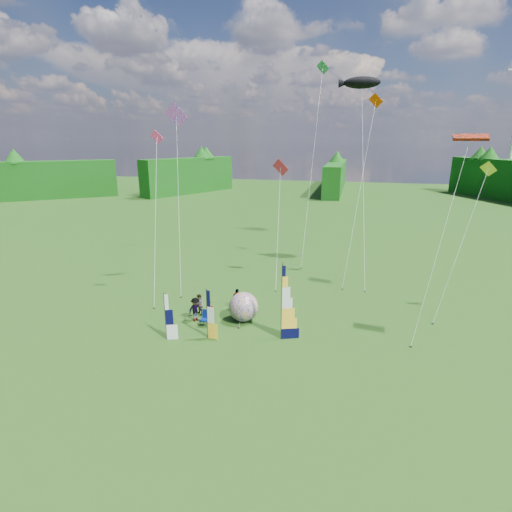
% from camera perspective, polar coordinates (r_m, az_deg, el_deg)
% --- Properties ---
extents(ground, '(220.00, 220.00, 0.00)m').
position_cam_1_polar(ground, '(25.18, 0.03, -14.82)').
color(ground, '#344E1D').
rests_on(ground, ground).
extents(treeline_ring, '(210.00, 210.00, 8.00)m').
position_cam_1_polar(treeline_ring, '(23.35, 0.03, -6.40)').
color(treeline_ring, '#114B11').
rests_on(treeline_ring, ground).
extents(feather_banner_main, '(1.36, 0.58, 5.23)m').
position_cam_1_polar(feather_banner_main, '(26.56, 3.67, -6.77)').
color(feather_banner_main, black).
rests_on(feather_banner_main, ground).
extents(side_banner_left, '(0.98, 0.24, 3.50)m').
position_cam_1_polar(side_banner_left, '(27.19, -7.00, -8.29)').
color(side_banner_left, yellow).
rests_on(side_banner_left, ground).
extents(side_banner_far, '(0.95, 0.42, 3.28)m').
position_cam_1_polar(side_banner_far, '(27.49, -12.84, -8.56)').
color(side_banner_far, white).
rests_on(side_banner_far, ground).
extents(bol_inflatable, '(2.54, 2.54, 2.20)m').
position_cam_1_polar(bol_inflatable, '(29.77, -1.80, -7.27)').
color(bol_inflatable, '#1F1598').
rests_on(bol_inflatable, ground).
extents(spectator_a, '(0.68, 0.62, 1.56)m').
position_cam_1_polar(spectator_a, '(30.04, -6.65, -7.82)').
color(spectator_a, '#66594C').
rests_on(spectator_a, ground).
extents(spectator_b, '(0.89, 0.80, 1.66)m').
position_cam_1_polar(spectator_b, '(31.08, -8.10, -6.92)').
color(spectator_b, '#66594C').
rests_on(spectator_b, ground).
extents(spectator_c, '(1.06, 1.21, 1.83)m').
position_cam_1_polar(spectator_c, '(30.12, -8.64, -7.56)').
color(spectator_c, '#66594C').
rests_on(spectator_c, ground).
extents(spectator_d, '(1.08, 0.80, 1.71)m').
position_cam_1_polar(spectator_d, '(31.82, -2.70, -6.16)').
color(spectator_d, '#66594C').
rests_on(spectator_d, ground).
extents(camp_chair, '(0.73, 0.73, 1.16)m').
position_cam_1_polar(camp_chair, '(29.39, -7.31, -8.85)').
color(camp_chair, '#021251').
rests_on(camp_chair, ground).
extents(kite_whale, '(6.17, 17.13, 20.71)m').
position_cam_1_polar(kite_whale, '(41.05, 15.17, 12.08)').
color(kite_whale, black).
rests_on(kite_whale, ground).
extents(kite_rainbow_delta, '(9.10, 11.91, 16.95)m').
position_cam_1_polar(kite_rainbow_delta, '(36.36, -11.08, 8.87)').
color(kite_rainbow_delta, red).
rests_on(kite_rainbow_delta, ground).
extents(kite_parafoil, '(9.61, 10.82, 15.27)m').
position_cam_1_polar(kite_parafoil, '(28.50, 25.13, 3.89)').
color(kite_parafoil, '#B91D00').
rests_on(kite_parafoil, ground).
extents(small_kite_red, '(6.96, 11.47, 11.77)m').
position_cam_1_polar(small_kite_red, '(37.84, 3.21, 5.45)').
color(small_kite_red, red).
rests_on(small_kite_red, ground).
extents(small_kite_orange, '(6.76, 10.93, 17.74)m').
position_cam_1_polar(small_kite_orange, '(38.71, 14.64, 9.68)').
color(small_kite_orange, '#FF4800').
rests_on(small_kite_orange, ground).
extents(small_kite_yellow, '(6.93, 8.63, 11.82)m').
position_cam_1_polar(small_kite_yellow, '(33.64, 27.37, 2.29)').
color(small_kite_yellow, '#DEF025').
rests_on(small_kite_yellow, ground).
extents(small_kite_pink, '(4.05, 8.30, 14.21)m').
position_cam_1_polar(small_kite_pink, '(34.29, -14.22, 5.91)').
color(small_kite_pink, '#FC3675').
rests_on(small_kite_pink, ground).
extents(small_kite_green, '(5.94, 13.18, 22.17)m').
position_cam_1_polar(small_kite_green, '(45.20, 8.10, 13.74)').
color(small_kite_green, green).
rests_on(small_kite_green, ground).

